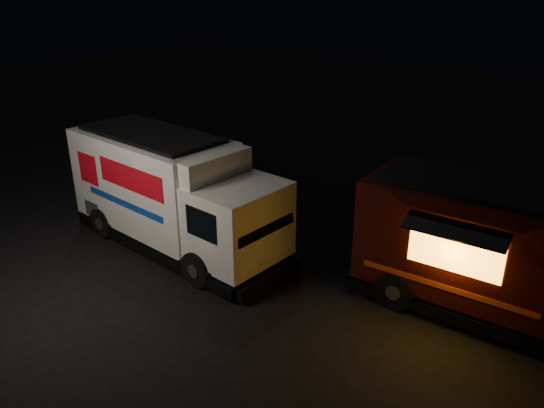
% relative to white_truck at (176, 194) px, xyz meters
% --- Properties ---
extents(ground, '(80.00, 80.00, 0.00)m').
position_rel_white_truck_xyz_m(ground, '(1.62, -0.79, -1.69)').
color(ground, black).
rests_on(ground, ground).
extents(white_truck, '(7.60, 3.05, 3.37)m').
position_rel_white_truck_xyz_m(white_truck, '(0.00, 0.00, 0.00)').
color(white_truck, white).
rests_on(white_truck, ground).
extents(red_truck, '(6.99, 2.79, 3.21)m').
position_rel_white_truck_xyz_m(red_truck, '(8.62, 2.10, -0.08)').
color(red_truck, '#330B09').
rests_on(red_truck, ground).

